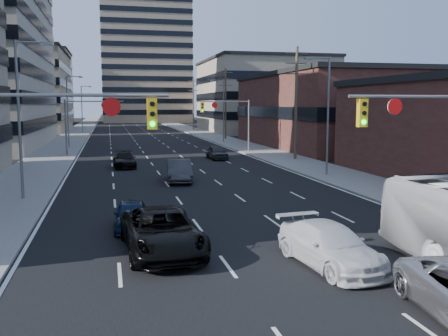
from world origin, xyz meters
TOP-DOWN VIEW (x-y plane):
  - road_surface at (0.00, 130.00)m, footprint 18.00×300.00m
  - sidewalk_left at (-11.50, 130.00)m, footprint 5.00×300.00m
  - sidewalk_right at (11.50, 130.00)m, footprint 5.00×300.00m
  - office_left_far at (-24.00, 100.00)m, footprint 20.00×30.00m
  - storefront_right_mid at (24.00, 50.00)m, footprint 20.00×30.00m
  - office_right_far at (25.00, 88.00)m, footprint 22.00×28.00m
  - apartment_tower at (6.00, 150.00)m, footprint 26.00×26.00m
  - bg_block_left at (-28.00, 140.00)m, footprint 24.00×24.00m
  - bg_block_right at (32.00, 130.00)m, footprint 22.00×22.00m
  - signal_near_left at (-7.45, 8.00)m, footprint 6.59×0.33m
  - signal_near_right at (7.45, 8.00)m, footprint 6.59×0.33m
  - signal_far_left at (-7.68, 45.00)m, footprint 6.09×0.33m
  - signal_far_right at (7.68, 45.00)m, footprint 6.09×0.33m
  - utility_pole_block at (12.20, 36.00)m, footprint 2.20×0.28m
  - utility_pole_midblock at (12.20, 66.00)m, footprint 2.20×0.28m
  - utility_pole_distant at (12.20, 96.00)m, footprint 2.20×0.28m
  - streetlight_left_near at (-10.34, 20.00)m, footprint 2.03×0.22m
  - streetlight_left_mid at (-10.34, 55.00)m, footprint 2.03×0.22m
  - streetlight_left_far at (-10.34, 90.00)m, footprint 2.03×0.22m
  - streetlight_right_near at (10.34, 25.00)m, footprint 2.03×0.22m
  - streetlight_right_far at (10.34, 60.00)m, footprint 2.03×0.22m
  - black_pickup at (-3.80, 8.12)m, footprint 2.99×5.94m
  - white_van at (1.60, 5.30)m, footprint 2.63×5.15m
  - sedan_blue at (-4.73, 12.04)m, footprint 1.69×3.79m
  - sedan_grey_center at (-0.79, 25.06)m, footprint 2.11×4.90m
  - sedan_black_far at (-4.34, 34.14)m, footprint 1.96×4.65m
  - sedan_grey_right at (4.90, 38.71)m, footprint 1.79×4.09m

SIDE VIEW (x-z plane):
  - road_surface at x=0.00m, z-range 0.00..0.02m
  - sidewalk_left at x=-11.50m, z-range 0.00..0.15m
  - sidewalk_right at x=11.50m, z-range 0.00..0.15m
  - sedan_blue at x=-4.73m, z-range 0.00..1.27m
  - sedan_black_far at x=-4.34m, z-range 0.00..1.34m
  - sedan_grey_right at x=4.90m, z-range 0.00..1.37m
  - white_van at x=1.60m, z-range 0.00..1.43m
  - sedan_grey_center at x=-0.79m, z-range 0.00..1.57m
  - black_pickup at x=-3.80m, z-range 0.00..1.61m
  - signal_far_left at x=-7.68m, z-range 1.30..7.30m
  - signal_far_right at x=7.68m, z-range 1.30..7.30m
  - signal_near_left at x=-7.45m, z-range 1.33..7.33m
  - signal_near_right at x=7.45m, z-range 1.33..7.33m
  - storefront_right_mid at x=24.00m, z-range 0.00..9.00m
  - streetlight_left_near at x=-10.34m, z-range 0.55..9.55m
  - streetlight_left_mid at x=-10.34m, z-range 0.55..9.55m
  - streetlight_left_far at x=-10.34m, z-range 0.55..9.55m
  - streetlight_right_near at x=10.34m, z-range 0.55..9.55m
  - streetlight_right_far at x=10.34m, z-range 0.55..9.55m
  - utility_pole_block at x=12.20m, z-range 0.28..11.28m
  - utility_pole_midblock at x=12.20m, z-range 0.28..11.28m
  - utility_pole_distant at x=12.20m, z-range 0.28..11.28m
  - bg_block_right at x=32.00m, z-range 0.00..12.00m
  - office_right_far at x=25.00m, z-range 0.00..14.00m
  - office_left_far at x=-24.00m, z-range 0.00..16.00m
  - bg_block_left at x=-28.00m, z-range 0.00..20.00m
  - apartment_tower at x=6.00m, z-range 0.00..58.00m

